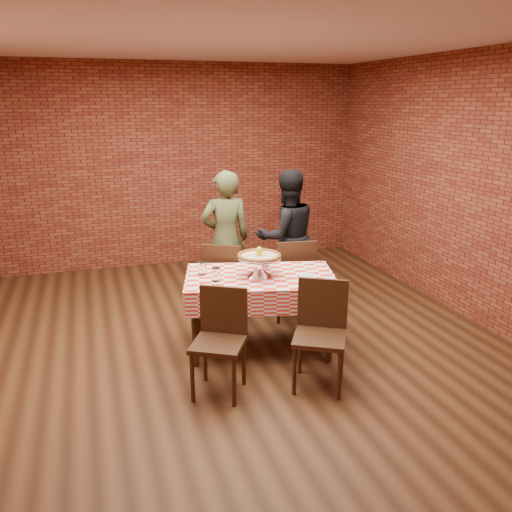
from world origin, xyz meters
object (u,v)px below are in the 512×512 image
object	(u,v)px
chair_near_left	(218,345)
chair_far_left	(226,281)
water_glass_right	(202,268)
chair_far_right	(292,277)
pizza_stand	(259,266)
chair_near_right	(320,337)
diner_olive	(225,238)
diner_black	(287,237)
condiment_caddy	(263,260)
pizza	(259,256)
water_glass_left	(216,275)
table	(260,313)

from	to	relation	value
chair_near_left	chair_far_left	size ratio (longest dim) A/B	0.96
water_glass_right	chair_far_right	world-z (taller)	chair_far_right
water_glass_right	chair_far_right	distance (m)	1.26
pizza_stand	chair_far_left	bearing A→B (deg)	98.63
chair_near_right	chair_far_left	bearing A→B (deg)	132.87
chair_far_right	diner_olive	world-z (taller)	diner_olive
diner_black	water_glass_right	bearing A→B (deg)	35.29
pizza_stand	condiment_caddy	xyz separation A→B (m)	(0.13, 0.26, -0.02)
pizza	diner_black	xyz separation A→B (m)	(0.73, 1.17, -0.15)
pizza	water_glass_left	bearing A→B (deg)	-177.72
pizza_stand	diner_black	size ratio (longest dim) A/B	0.27
pizza	diner_olive	xyz separation A→B (m)	(0.01, 1.30, -0.15)
pizza_stand	condiment_caddy	bearing A→B (deg)	63.71
table	pizza_stand	distance (m)	0.48
water_glass_right	chair_near_left	xyz separation A→B (m)	(-0.07, -0.90, -0.38)
water_glass_right	diner_black	size ratio (longest dim) A/B	0.08
condiment_caddy	chair_far_left	size ratio (longest dim) A/B	0.16
chair_far_right	diner_olive	xyz separation A→B (m)	(-0.60, 0.63, 0.34)
chair_near_left	table	bearing A→B (deg)	79.19
condiment_caddy	chair_near_right	size ratio (longest dim) A/B	0.16
table	chair_far_right	xyz separation A→B (m)	(0.59, 0.66, 0.09)
table	pizza	xyz separation A→B (m)	(-0.01, -0.01, 0.58)
water_glass_right	diner_black	world-z (taller)	diner_black
water_glass_left	diner_black	bearing A→B (deg)	45.64
pizza	condiment_caddy	xyz separation A→B (m)	(0.13, 0.26, -0.12)
water_glass_right	chair_far_left	xyz separation A→B (m)	(0.39, 0.59, -0.36)
chair_near_right	chair_far_left	xyz separation A→B (m)	(-0.38, 1.63, 0.00)
condiment_caddy	diner_black	distance (m)	1.09
table	chair_near_right	xyz separation A→B (m)	(0.25, -0.85, 0.08)
chair_near_right	chair_far_left	distance (m)	1.68
chair_far_left	chair_near_left	bearing A→B (deg)	102.11
table	chair_far_left	bearing A→B (deg)	99.75
water_glass_right	condiment_caddy	bearing A→B (deg)	4.37
water_glass_left	diner_black	distance (m)	1.66
pizza	chair_near_right	xyz separation A→B (m)	(0.26, -0.84, -0.50)
diner_black	pizza_stand	bearing A→B (deg)	55.58
chair_far_right	diner_black	size ratio (longest dim) A/B	0.58
chair_far_left	diner_black	distance (m)	0.99
pizza	diner_black	world-z (taller)	diner_black
condiment_caddy	diner_olive	bearing A→B (deg)	108.95
pizza_stand	chair_far_left	xyz separation A→B (m)	(-0.12, 0.80, -0.39)
chair_near_left	chair_far_left	world-z (taller)	chair_far_left
pizza	chair_near_right	distance (m)	1.01
water_glass_right	chair_near_right	bearing A→B (deg)	-53.66
diner_olive	chair_near_left	bearing A→B (deg)	75.45
table	water_glass_left	bearing A→B (deg)	-176.34
water_glass_left	pizza_stand	bearing A→B (deg)	2.28
pizza	diner_black	bearing A→B (deg)	57.94
pizza_stand	chair_far_left	world-z (taller)	pizza_stand
pizza_stand	chair_far_right	size ratio (longest dim) A/B	0.46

